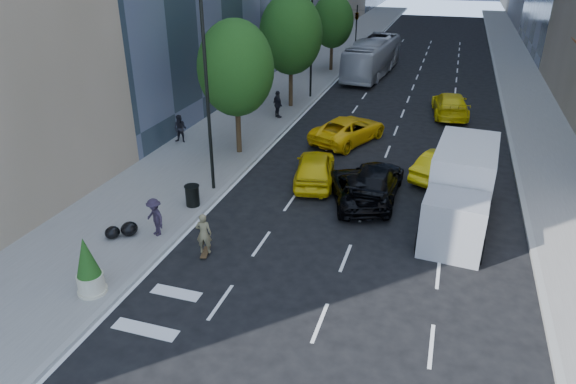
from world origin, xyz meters
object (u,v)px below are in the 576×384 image
(trash_can, at_px, (192,196))
(city_bus, at_px, (372,57))
(black_sedan_mercedes, at_px, (376,181))
(box_truck, at_px, (461,188))
(black_sedan_lincoln, at_px, (358,188))
(planter_shrub, at_px, (88,267))
(skateboarder, at_px, (204,236))

(trash_can, bearing_deg, city_bus, 83.42)
(black_sedan_mercedes, bearing_deg, trash_can, 27.55)
(box_truck, height_order, trash_can, box_truck)
(city_bus, bearing_deg, black_sedan_lincoln, -77.62)
(trash_can, distance_m, planter_shrub, 7.03)
(skateboarder, xyz_separation_m, black_sedan_lincoln, (4.82, 6.44, -0.14))
(trash_can, xyz_separation_m, planter_shrub, (-0.27, -7.00, 0.56))
(skateboarder, bearing_deg, black_sedan_lincoln, -140.39)
(box_truck, bearing_deg, black_sedan_mercedes, 162.94)
(planter_shrub, bearing_deg, black_sedan_mercedes, 53.28)
(black_sedan_lincoln, height_order, black_sedan_mercedes, black_sedan_mercedes)
(skateboarder, bearing_deg, city_bus, -105.53)
(black_sedan_lincoln, bearing_deg, city_bus, -102.36)
(black_sedan_lincoln, bearing_deg, planter_shrub, 33.29)
(planter_shrub, bearing_deg, box_truck, 38.04)
(planter_shrub, bearing_deg, trash_can, 87.77)
(skateboarder, height_order, black_sedan_lincoln, skateboarder)
(city_bus, xyz_separation_m, planter_shrub, (-3.67, -36.49, -0.47))
(box_truck, relative_size, planter_shrub, 3.25)
(black_sedan_mercedes, bearing_deg, skateboarder, 54.22)
(black_sedan_mercedes, height_order, planter_shrub, planter_shrub)
(black_sedan_mercedes, xyz_separation_m, planter_shrub, (-8.07, -10.82, 0.40))
(box_truck, height_order, planter_shrub, box_truck)
(trash_can, bearing_deg, black_sedan_mercedes, 26.11)
(black_sedan_lincoln, xyz_separation_m, black_sedan_mercedes, (0.70, 0.82, 0.08))
(skateboarder, height_order, trash_can, skateboarder)
(black_sedan_mercedes, distance_m, city_bus, 26.05)
(skateboarder, relative_size, black_sedan_lincoln, 0.33)
(skateboarder, relative_size, box_truck, 0.24)
(black_sedan_lincoln, relative_size, city_bus, 0.43)
(black_sedan_mercedes, height_order, box_truck, box_truck)
(trash_can, bearing_deg, planter_shrub, -92.23)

